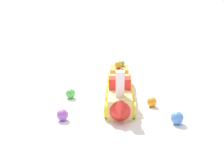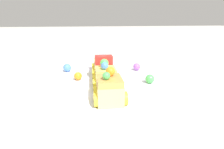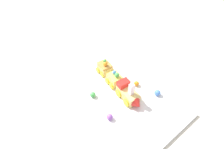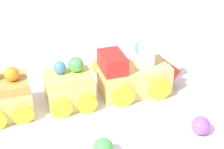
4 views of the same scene
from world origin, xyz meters
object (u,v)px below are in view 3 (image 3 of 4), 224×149
Objects in this scene: gumball_green at (93,95)px; gumball_orange at (136,84)px; cake_train_locomotive at (129,94)px; cake_car_lemon at (115,79)px; gumball_blue at (157,93)px; cake_car_caramel at (105,68)px; gumball_purple at (110,117)px.

gumball_orange is (0.07, 0.19, -0.00)m from gumball_green.
cake_car_lemon is (-0.11, 0.01, -0.00)m from cake_train_locomotive.
gumball_blue is (0.17, 0.22, 0.00)m from gumball_green.
cake_train_locomotive reaches higher than cake_car_caramel.
gumball_green is 1.06× the size of gumball_orange.
gumball_green is at bearing -127.47° from cake_train_locomotive.
cake_car_caramel is (-0.19, 0.02, -0.00)m from cake_train_locomotive.
cake_car_caramel reaches higher than gumball_purple.
cake_train_locomotive is at bearing -66.27° from gumball_orange.
gumball_green is 1.00× the size of gumball_purple.
cake_train_locomotive is 1.84× the size of cake_car_lemon.
gumball_orange is at bearing 26.24° from cake_car_caramel.
gumball_green is 0.92× the size of gumball_blue.
gumball_blue is at bearing 25.40° from cake_car_caramel.
gumball_blue reaches higher than gumball_purple.
gumball_blue is at bearing 18.74° from gumball_orange.
gumball_orange is (-0.03, 0.08, -0.02)m from cake_train_locomotive.
cake_car_caramel reaches higher than cake_car_lemon.
cake_car_lemon is 3.12× the size of gumball_orange.
cake_train_locomotive is 0.09m from gumball_orange.
gumball_orange is at bearing 69.95° from gumball_green.
cake_train_locomotive is 1.80× the size of cake_car_caramel.
cake_car_caramel is at bearing 179.99° from cake_train_locomotive.
cake_train_locomotive is 0.13m from gumball_blue.
gumball_purple is at bearing -98.54° from gumball_blue.
cake_train_locomotive is at bearing -0.01° from cake_car_caramel.
gumball_blue is (0.03, 0.23, 0.00)m from gumball_purple.
cake_car_caramel is 3.00× the size of gumball_green.
cake_car_lemon is 2.93× the size of gumball_purple.
cake_train_locomotive is 0.11m from cake_car_lemon.
cake_car_lemon is at bearing -148.88° from gumball_blue.
gumball_green is (-0.10, -0.11, -0.02)m from cake_train_locomotive.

